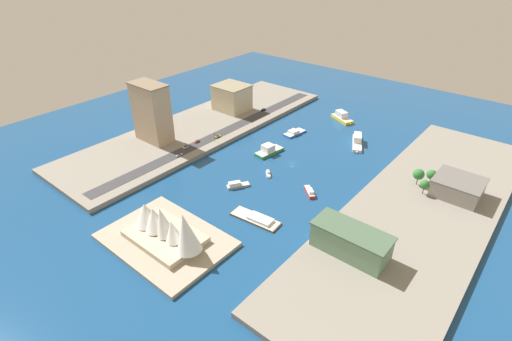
{
  "coord_description": "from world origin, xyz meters",
  "views": [
    {
      "loc": [
        -128.51,
        194.31,
        132.4
      ],
      "look_at": [
        8.94,
        28.15,
        3.74
      ],
      "focal_mm": 27.2,
      "sensor_mm": 36.0,
      "label": 1
    }
  ],
  "objects": [
    {
      "name": "catamaran_blue",
      "position": [
        25.57,
        -39.66,
        1.24
      ],
      "size": [
        10.57,
        20.57,
        3.48
      ],
      "color": "blue",
      "rests_on": "ground_plane"
    },
    {
      "name": "taxi_yellow_cab",
      "position": [
        63.58,
        8.01,
        4.05
      ],
      "size": [
        2.02,
        4.81,
        1.55
      ],
      "color": "black",
      "rests_on": "road_strip"
    },
    {
      "name": "pickup_red",
      "position": [
        69.23,
        23.78,
        3.99
      ],
      "size": [
        1.96,
        4.52,
        1.44
      ],
      "color": "black",
      "rests_on": "road_strip"
    },
    {
      "name": "traffic_light_waterfront",
      "position": [
        60.2,
        14.5,
        7.47
      ],
      "size": [
        0.36,
        0.36,
        6.5
      ],
      "color": "black",
      "rests_on": "quay_east"
    },
    {
      "name": "sailboat_small_white",
      "position": [
        2.94,
        22.8,
        1.03
      ],
      "size": [
        7.22,
        7.19,
        10.28
      ],
      "color": "white",
      "rests_on": "ground_plane"
    },
    {
      "name": "suv_black",
      "position": [
        70.28,
        -56.25,
        4.06
      ],
      "size": [
        2.05,
        4.72,
        1.6
      ],
      "color": "black",
      "rests_on": "road_strip"
    },
    {
      "name": "opera_landmark",
      "position": [
        1.9,
        107.16,
        10.26
      ],
      "size": [
        46.25,
        26.17,
        23.82
      ],
      "color": "#BCAD93",
      "rests_on": "peninsula_point"
    },
    {
      "name": "ferry_yellow_fast",
      "position": [
        10.16,
        -88.18,
        2.78
      ],
      "size": [
        23.35,
        16.75,
        7.52
      ],
      "color": "yellow",
      "rests_on": "ground_plane"
    },
    {
      "name": "van_white",
      "position": [
        68.95,
        35.22,
        4.05
      ],
      "size": [
        1.99,
        4.39,
        1.59
      ],
      "color": "black",
      "rests_on": "road_strip"
    },
    {
      "name": "office_block_beige",
      "position": [
        93.58,
        -41.04,
        14.15
      ],
      "size": [
        28.32,
        25.27,
        21.98
      ],
      "color": "#C6B793",
      "rests_on": "quay_east"
    },
    {
      "name": "quay_east",
      "position": [
        88.92,
        0.0,
        1.57
      ],
      "size": [
        70.0,
        240.0,
        3.13
      ],
      "primitive_type": "cube",
      "color": "gray",
      "rests_on": "ground_plane"
    },
    {
      "name": "road_strip",
      "position": [
        66.7,
        0.0,
        3.21
      ],
      "size": [
        9.87,
        228.0,
        0.15
      ],
      "primitive_type": "cube",
      "color": "#38383D",
      "rests_on": "quay_east"
    },
    {
      "name": "quay_west",
      "position": [
        -88.92,
        0.0,
        1.57
      ],
      "size": [
        70.0,
        240.0,
        3.13
      ],
      "primitive_type": "cube",
      "color": "gray",
      "rests_on": "ground_plane"
    },
    {
      "name": "ferry_white_commuter",
      "position": [
        -20.89,
        -55.11,
        2.56
      ],
      "size": [
        17.95,
        27.22,
        6.8
      ],
      "color": "silver",
      "rests_on": "ground_plane"
    },
    {
      "name": "apartment_midrise_tan",
      "position": [
        97.12,
        40.29,
        24.76
      ],
      "size": [
        28.83,
        15.96,
        43.2
      ],
      "color": "tan",
      "rests_on": "quay_east"
    },
    {
      "name": "carpark_squat_concrete",
      "position": [
        -98.87,
        -26.29,
        8.48
      ],
      "size": [
        26.43,
        24.26,
        10.64
      ],
      "color": "gray",
      "rests_on": "quay_west"
    },
    {
      "name": "park_tree_cluster",
      "position": [
        -80.2,
        -23.4,
        9.73
      ],
      "size": [
        12.53,
        20.55,
        10.55
      ],
      "color": "brown",
      "rests_on": "quay_west"
    },
    {
      "name": "peninsula_point",
      "position": [
        3.23,
        107.16,
        1.0
      ],
      "size": [
        63.78,
        45.34,
        2.0
      ],
      "primitive_type": "cube",
      "color": "#A89E89",
      "rests_on": "ground_plane"
    },
    {
      "name": "ground_plane",
      "position": [
        0.0,
        0.0,
        0.0
      ],
      "size": [
        440.0,
        440.0,
        0.0
      ],
      "primitive_type": "plane",
      "color": "navy"
    },
    {
      "name": "sedan_silver",
      "position": [
        63.31,
        46.22,
        3.99
      ],
      "size": [
        1.85,
        5.07,
        1.43
      ],
      "color": "black",
      "rests_on": "road_strip"
    },
    {
      "name": "terminal_long_green",
      "position": [
        -73.77,
        57.76,
        9.97
      ],
      "size": [
        37.22,
        16.3,
        13.62
      ],
      "color": "slate",
      "rests_on": "quay_west"
    },
    {
      "name": "tugboat_red",
      "position": [
        -29.29,
        23.48,
        1.39
      ],
      "size": [
        12.56,
        11.42,
        3.59
      ],
      "color": "red",
      "rests_on": "ground_plane"
    },
    {
      "name": "yacht_sleek_gray",
      "position": [
        9.36,
        46.21,
        1.46
      ],
      "size": [
        11.25,
        14.28,
        3.75
      ],
      "color": "#999EA3",
      "rests_on": "ground_plane"
    },
    {
      "name": "ferry_green_doubledeck",
      "position": [
        21.38,
        -1.43,
        2.43
      ],
      "size": [
        11.59,
        24.0,
        6.95
      ],
      "color": "#2D8C4C",
      "rests_on": "ground_plane"
    },
    {
      "name": "barge_flat_brown",
      "position": [
        -21.49,
        64.08,
        1.02
      ],
      "size": [
        29.82,
        11.89,
        2.69
      ],
      "color": "brown",
      "rests_on": "ground_plane"
    }
  ]
}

